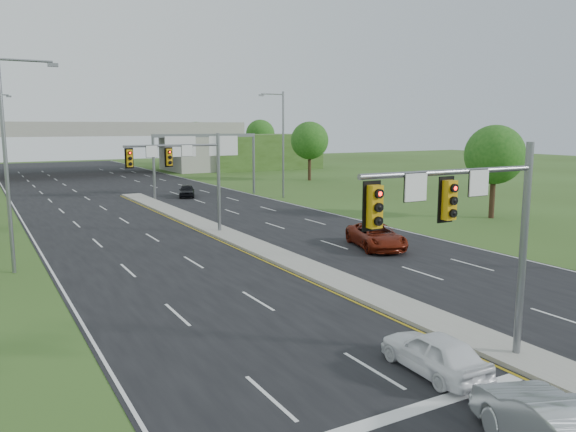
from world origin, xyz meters
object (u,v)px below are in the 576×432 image
(sign_gantry, at_px, (204,148))
(car_white, at_px, (434,352))
(overpass, at_px, (81,152))
(car_far_a, at_px, (376,236))
(car_far_c, at_px, (187,191))
(signal_mast_far, at_px, (188,167))
(signal_mast_near, at_px, (476,221))

(sign_gantry, relative_size, car_white, 3.01)
(overpass, xyz_separation_m, car_white, (-3.20, -79.56, -2.88))
(car_white, relative_size, car_far_a, 0.72)
(car_white, xyz_separation_m, car_far_a, (9.66, 15.01, 0.09))
(overpass, bearing_deg, car_white, -92.30)
(car_white, distance_m, car_far_c, 45.76)
(overpass, xyz_separation_m, car_far_c, (4.80, -34.50, -2.87))
(sign_gantry, bearing_deg, car_far_a, -90.44)
(overpass, xyz_separation_m, car_far_a, (6.45, -64.54, -2.79))
(signal_mast_far, bearing_deg, sign_gantry, 65.89)
(car_far_a, bearing_deg, signal_mast_far, 149.47)
(signal_mast_near, height_order, overpass, overpass)
(signal_mast_near, relative_size, car_far_a, 1.31)
(signal_mast_far, distance_m, car_white, 24.83)
(car_white, xyz_separation_m, car_far_c, (8.00, 45.06, 0.01))
(sign_gantry, relative_size, car_far_a, 2.16)
(car_white, bearing_deg, signal_mast_far, -89.33)
(car_white, bearing_deg, sign_gantry, -99.67)
(signal_mast_near, distance_m, car_far_c, 46.29)
(car_white, height_order, car_far_a, car_far_a)
(sign_gantry, bearing_deg, overpass, 100.79)
(signal_mast_far, xyz_separation_m, sign_gantry, (8.95, 19.99, 0.51))
(signal_mast_far, xyz_separation_m, car_far_a, (8.72, -9.47, -3.96))
(sign_gantry, bearing_deg, signal_mast_near, -101.25)
(signal_mast_near, xyz_separation_m, sign_gantry, (8.95, 44.99, 0.51))
(signal_mast_far, relative_size, sign_gantry, 0.60)
(signal_mast_far, bearing_deg, car_white, -92.19)
(car_white, height_order, car_far_c, car_far_c)
(signal_mast_near, height_order, sign_gantry, signal_mast_near)
(signal_mast_near, distance_m, overpass, 80.11)
(sign_gantry, xyz_separation_m, car_white, (-9.88, -44.48, -4.56))
(car_white, bearing_deg, signal_mast_near, 154.04)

